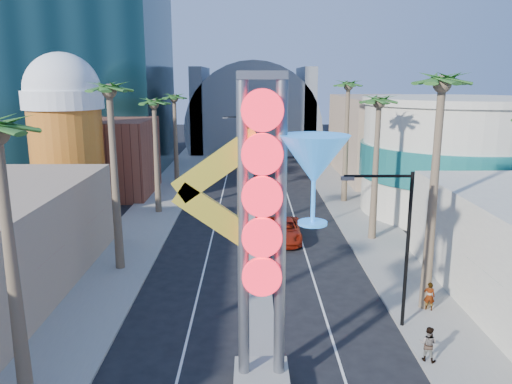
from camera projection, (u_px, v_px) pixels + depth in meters
name	position (u px, v px, depth m)	size (l,w,h in m)	color
sidewalk_west	(163.00, 199.00, 51.29)	(5.00, 100.00, 0.15)	gray
sidewalk_east	(347.00, 199.00, 51.48)	(5.00, 100.00, 0.15)	gray
median	(255.00, 193.00, 54.30)	(1.60, 84.00, 0.15)	gray
brick_filler_west	(105.00, 157.00, 53.26)	(10.00, 10.00, 8.00)	brown
filler_east	(380.00, 137.00, 63.11)	(10.00, 20.00, 10.00)	tan
beer_mug	(66.00, 129.00, 44.60)	(7.00, 7.00, 14.50)	#C3511A
turquoise_building	(452.00, 157.00, 45.53)	(16.60, 16.60, 10.60)	beige
canopy	(253.00, 125.00, 86.49)	(22.00, 16.00, 22.00)	slate
neon_sign	(284.00, 215.00, 18.55)	(6.53, 2.60, 12.55)	gray
streetlight_0	(264.00, 184.00, 35.69)	(3.79, 0.25, 8.00)	black
streetlight_1	(250.00, 142.00, 59.07)	(3.79, 0.25, 8.00)	black
streetlight_2	(398.00, 236.00, 24.07)	(3.45, 0.25, 8.00)	black
palm_1	(110.00, 103.00, 30.37)	(2.40, 2.40, 12.70)	brown
palm_2	(154.00, 110.00, 44.31)	(2.40, 2.40, 11.20)	brown
palm_3	(174.00, 103.00, 56.00)	(2.40, 2.40, 11.20)	brown
palm_5	(441.00, 99.00, 24.60)	(2.40, 2.40, 13.20)	brown
palm_6	(379.00, 111.00, 36.59)	(2.40, 2.40, 11.70)	brown
palm_7	(348.00, 93.00, 48.09)	(2.40, 2.40, 12.70)	brown
red_pickup	(283.00, 230.00, 38.49)	(2.71, 5.87, 1.63)	#A8210C
pedestrian_a	(429.00, 296.00, 26.59)	(0.57, 0.37, 1.56)	gray
pedestrian_b	(428.00, 344.00, 21.82)	(0.77, 0.60, 1.59)	gray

